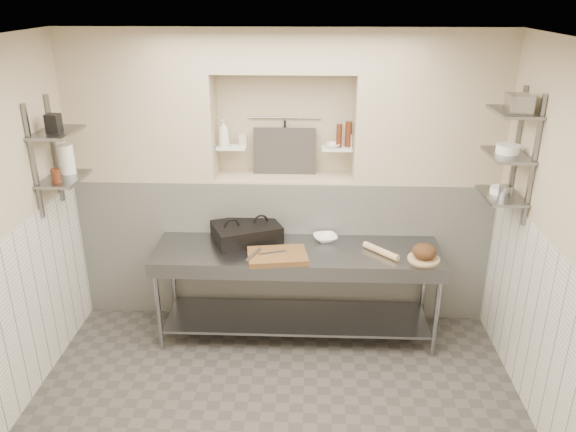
# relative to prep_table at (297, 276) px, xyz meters

# --- Properties ---
(floor) EXTENTS (4.00, 3.90, 0.10)m
(floor) POSITION_rel_prep_table_xyz_m (-0.14, -1.18, -0.69)
(floor) COLOR #484440
(floor) RESTS_ON ground
(ceiling) EXTENTS (4.00, 3.90, 0.10)m
(ceiling) POSITION_rel_prep_table_xyz_m (-0.14, -1.18, 2.21)
(ceiling) COLOR silver
(ceiling) RESTS_ON ground
(wall_back) EXTENTS (4.00, 0.10, 2.80)m
(wall_back) POSITION_rel_prep_table_xyz_m (-0.14, 0.82, 0.76)
(wall_back) COLOR tan
(wall_back) RESTS_ON ground
(backwall_lower) EXTENTS (4.00, 0.40, 1.40)m
(backwall_lower) POSITION_rel_prep_table_xyz_m (-0.14, 0.57, 0.06)
(backwall_lower) COLOR silver
(backwall_lower) RESTS_ON floor
(alcove_sill) EXTENTS (1.30, 0.40, 0.02)m
(alcove_sill) POSITION_rel_prep_table_xyz_m (-0.14, 0.57, 0.77)
(alcove_sill) COLOR tan
(alcove_sill) RESTS_ON backwall_lower
(backwall_pillar_left) EXTENTS (1.35, 0.40, 1.40)m
(backwall_pillar_left) POSITION_rel_prep_table_xyz_m (-1.47, 0.57, 1.46)
(backwall_pillar_left) COLOR tan
(backwall_pillar_left) RESTS_ON backwall_lower
(backwall_pillar_right) EXTENTS (1.35, 0.40, 1.40)m
(backwall_pillar_right) POSITION_rel_prep_table_xyz_m (1.18, 0.57, 1.46)
(backwall_pillar_right) COLOR tan
(backwall_pillar_right) RESTS_ON backwall_lower
(backwall_header) EXTENTS (1.30, 0.40, 0.40)m
(backwall_header) POSITION_rel_prep_table_xyz_m (-0.14, 0.57, 1.96)
(backwall_header) COLOR tan
(backwall_header) RESTS_ON backwall_lower
(wainscot_left) EXTENTS (0.02, 3.90, 1.40)m
(wainscot_left) POSITION_rel_prep_table_xyz_m (-2.13, -1.18, 0.06)
(wainscot_left) COLOR silver
(wainscot_left) RESTS_ON floor
(wainscot_right) EXTENTS (0.02, 3.90, 1.40)m
(wainscot_right) POSITION_rel_prep_table_xyz_m (1.85, -1.18, 0.06)
(wainscot_right) COLOR silver
(wainscot_right) RESTS_ON floor
(alcove_shelf_left) EXTENTS (0.28, 0.16, 0.02)m
(alcove_shelf_left) POSITION_rel_prep_table_xyz_m (-0.64, 0.57, 1.06)
(alcove_shelf_left) COLOR white
(alcove_shelf_left) RESTS_ON backwall_lower
(alcove_shelf_right) EXTENTS (0.28, 0.16, 0.02)m
(alcove_shelf_right) POSITION_rel_prep_table_xyz_m (0.36, 0.57, 1.06)
(alcove_shelf_right) COLOR white
(alcove_shelf_right) RESTS_ON backwall_lower
(utensil_rail) EXTENTS (0.70, 0.02, 0.02)m
(utensil_rail) POSITION_rel_prep_table_xyz_m (-0.14, 0.74, 1.31)
(utensil_rail) COLOR gray
(utensil_rail) RESTS_ON wall_back
(hanging_steel) EXTENTS (0.02, 0.02, 0.30)m
(hanging_steel) POSITION_rel_prep_table_xyz_m (-0.14, 0.72, 1.14)
(hanging_steel) COLOR black
(hanging_steel) RESTS_ON utensil_rail
(splash_panel) EXTENTS (0.60, 0.08, 0.45)m
(splash_panel) POSITION_rel_prep_table_xyz_m (-0.14, 0.67, 1.00)
(splash_panel) COLOR #383330
(splash_panel) RESTS_ON alcove_sill
(shelf_rail_left_a) EXTENTS (0.03, 0.03, 0.95)m
(shelf_rail_left_a) POSITION_rel_prep_table_xyz_m (-2.12, 0.07, 1.16)
(shelf_rail_left_a) COLOR slate
(shelf_rail_left_a) RESTS_ON wall_left
(shelf_rail_left_b) EXTENTS (0.03, 0.03, 0.95)m
(shelf_rail_left_b) POSITION_rel_prep_table_xyz_m (-2.12, -0.33, 1.16)
(shelf_rail_left_b) COLOR slate
(shelf_rail_left_b) RESTS_ON wall_left
(wall_shelf_left_lower) EXTENTS (0.30, 0.50, 0.02)m
(wall_shelf_left_lower) POSITION_rel_prep_table_xyz_m (-1.98, -0.13, 0.96)
(wall_shelf_left_lower) COLOR slate
(wall_shelf_left_lower) RESTS_ON wall_left
(wall_shelf_left_upper) EXTENTS (0.30, 0.50, 0.03)m
(wall_shelf_left_upper) POSITION_rel_prep_table_xyz_m (-1.98, -0.13, 1.36)
(wall_shelf_left_upper) COLOR slate
(wall_shelf_left_upper) RESTS_ON wall_left
(shelf_rail_right_a) EXTENTS (0.03, 0.03, 1.05)m
(shelf_rail_right_a) POSITION_rel_prep_table_xyz_m (1.83, 0.07, 1.21)
(shelf_rail_right_a) COLOR slate
(shelf_rail_right_a) RESTS_ON wall_right
(shelf_rail_right_b) EXTENTS (0.03, 0.03, 1.05)m
(shelf_rail_right_b) POSITION_rel_prep_table_xyz_m (1.83, -0.33, 1.21)
(shelf_rail_right_b) COLOR slate
(shelf_rail_right_b) RESTS_ON wall_right
(wall_shelf_right_lower) EXTENTS (0.30, 0.50, 0.02)m
(wall_shelf_right_lower) POSITION_rel_prep_table_xyz_m (1.70, -0.13, 0.86)
(wall_shelf_right_lower) COLOR slate
(wall_shelf_right_lower) RESTS_ON wall_right
(wall_shelf_right_mid) EXTENTS (0.30, 0.50, 0.02)m
(wall_shelf_right_mid) POSITION_rel_prep_table_xyz_m (1.70, -0.13, 1.21)
(wall_shelf_right_mid) COLOR slate
(wall_shelf_right_mid) RESTS_ON wall_right
(wall_shelf_right_upper) EXTENTS (0.30, 0.50, 0.03)m
(wall_shelf_right_upper) POSITION_rel_prep_table_xyz_m (1.70, -0.13, 1.56)
(wall_shelf_right_upper) COLOR slate
(wall_shelf_right_upper) RESTS_ON wall_right
(prep_table) EXTENTS (2.60, 0.70, 0.90)m
(prep_table) POSITION_rel_prep_table_xyz_m (0.00, 0.00, 0.00)
(prep_table) COLOR gray
(prep_table) RESTS_ON floor
(panini_press) EXTENTS (0.71, 0.63, 0.16)m
(panini_press) POSITION_rel_prep_table_xyz_m (-0.48, 0.21, 0.34)
(panini_press) COLOR black
(panini_press) RESTS_ON prep_table
(cutting_board) EXTENTS (0.56, 0.43, 0.05)m
(cutting_board) POSITION_rel_prep_table_xyz_m (-0.17, -0.17, 0.28)
(cutting_board) COLOR brown
(cutting_board) RESTS_ON prep_table
(knife_blade) EXTENTS (0.25, 0.11, 0.01)m
(knife_blade) POSITION_rel_prep_table_xyz_m (-0.21, -0.15, 0.31)
(knife_blade) COLOR gray
(knife_blade) RESTS_ON cutting_board
(tongs) EXTENTS (0.12, 0.24, 0.02)m
(tongs) POSITION_rel_prep_table_xyz_m (-0.37, -0.21, 0.31)
(tongs) COLOR gray
(tongs) RESTS_ON cutting_board
(mixing_bowl) EXTENTS (0.27, 0.27, 0.05)m
(mixing_bowl) POSITION_rel_prep_table_xyz_m (0.26, 0.23, 0.28)
(mixing_bowl) COLOR white
(mixing_bowl) RESTS_ON prep_table
(rolling_pin) EXTENTS (0.31, 0.32, 0.06)m
(rolling_pin) POSITION_rel_prep_table_xyz_m (0.75, -0.04, 0.29)
(rolling_pin) COLOR tan
(rolling_pin) RESTS_ON prep_table
(bread_board) EXTENTS (0.28, 0.28, 0.02)m
(bread_board) POSITION_rel_prep_table_xyz_m (1.11, -0.14, 0.27)
(bread_board) COLOR tan
(bread_board) RESTS_ON prep_table
(bread_loaf) EXTENTS (0.21, 0.21, 0.13)m
(bread_loaf) POSITION_rel_prep_table_xyz_m (1.11, -0.14, 0.34)
(bread_loaf) COLOR #4C2D19
(bread_loaf) RESTS_ON bread_board
(bottle_soap) EXTENTS (0.13, 0.13, 0.26)m
(bottle_soap) POSITION_rel_prep_table_xyz_m (-0.71, 0.55, 1.20)
(bottle_soap) COLOR white
(bottle_soap) RESTS_ON alcove_shelf_left
(jar_alcove) EXTENTS (0.07, 0.07, 0.11)m
(jar_alcove) POSITION_rel_prep_table_xyz_m (-0.53, 0.61, 1.12)
(jar_alcove) COLOR tan
(jar_alcove) RESTS_ON alcove_shelf_left
(bowl_alcove) EXTENTS (0.15, 0.15, 0.04)m
(bowl_alcove) POSITION_rel_prep_table_xyz_m (0.32, 0.55, 1.09)
(bowl_alcove) COLOR white
(bowl_alcove) RESTS_ON alcove_shelf_right
(condiment_a) EXTENTS (0.07, 0.07, 0.24)m
(condiment_a) POSITION_rel_prep_table_xyz_m (0.46, 0.59, 1.19)
(condiment_a) COLOR #4B2011
(condiment_a) RESTS_ON alcove_shelf_right
(condiment_b) EXTENTS (0.05, 0.05, 0.22)m
(condiment_b) POSITION_rel_prep_table_xyz_m (0.37, 0.57, 1.18)
(condiment_b) COLOR #4B2011
(condiment_b) RESTS_ON alcove_shelf_right
(condiment_c) EXTENTS (0.07, 0.07, 0.12)m
(condiment_c) POSITION_rel_prep_table_xyz_m (0.47, 0.60, 1.13)
(condiment_c) COLOR white
(condiment_c) RESTS_ON alcove_shelf_right
(jug_left) EXTENTS (0.13, 0.13, 0.25)m
(jug_left) POSITION_rel_prep_table_xyz_m (-1.98, -0.02, 1.10)
(jug_left) COLOR white
(jug_left) RESTS_ON wall_shelf_left_lower
(jar_left) EXTENTS (0.08, 0.08, 0.12)m
(jar_left) POSITION_rel_prep_table_xyz_m (-1.98, -0.27, 1.03)
(jar_left) COLOR #4B2011
(jar_left) RESTS_ON wall_shelf_left_lower
(box_left_upper) EXTENTS (0.11, 0.11, 0.15)m
(box_left_upper) POSITION_rel_prep_table_xyz_m (-1.98, -0.16, 1.44)
(box_left_upper) COLOR black
(box_left_upper) RESTS_ON wall_shelf_left_upper
(bowl_right) EXTENTS (0.18, 0.18, 0.05)m
(bowl_right) POSITION_rel_prep_table_xyz_m (1.70, -0.11, 0.90)
(bowl_right) COLOR white
(bowl_right) RESTS_ON wall_shelf_right_lower
(canister_right) EXTENTS (0.10, 0.10, 0.10)m
(canister_right) POSITION_rel_prep_table_xyz_m (1.70, -0.19, 0.92)
(canister_right) COLOR gray
(canister_right) RESTS_ON wall_shelf_right_lower
(bowl_right_mid) EXTENTS (0.19, 0.19, 0.07)m
(bowl_right_mid) POSITION_rel_prep_table_xyz_m (1.70, -0.12, 1.26)
(bowl_right_mid) COLOR white
(bowl_right_mid) RESTS_ON wall_shelf_right_mid
(basket_right) EXTENTS (0.19, 0.23, 0.14)m
(basket_right) POSITION_rel_prep_table_xyz_m (1.70, -0.21, 1.64)
(basket_right) COLOR gray
(basket_right) RESTS_ON wall_shelf_right_upper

